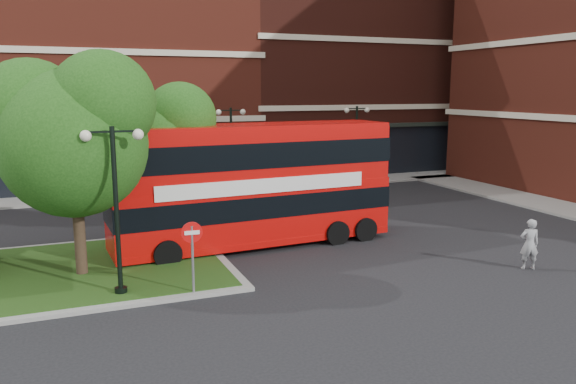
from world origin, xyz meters
name	(u,v)px	position (x,y,z in m)	size (l,w,h in m)	color
ground	(297,276)	(0.00, 0.00, 0.00)	(120.00, 120.00, 0.00)	black
pavement_far	(191,191)	(0.00, 16.50, 0.06)	(44.00, 3.00, 0.12)	slate
terrace_far_left	(39,74)	(-8.00, 24.00, 7.00)	(26.00, 12.00, 14.00)	maroon
terrace_far_right	(345,63)	(14.00, 24.00, 8.00)	(18.00, 12.00, 16.00)	#471911
traffic_island	(33,276)	(-8.00, 3.00, 0.07)	(12.60, 7.60, 0.15)	gray
tree_island_west	(69,129)	(-6.60, 2.58, 4.79)	(5.40, 4.71, 7.21)	#2D2116
tree_island_east	(156,138)	(-3.58, 5.06, 4.24)	(4.46, 3.90, 6.29)	#2D2116
lamp_island	(116,203)	(-5.50, 0.20, 2.83)	(1.72, 0.36, 5.00)	black
lamp_far_left	(231,146)	(2.00, 14.50, 2.83)	(1.72, 0.36, 5.00)	black
lamp_far_right	(356,142)	(10.00, 14.50, 2.83)	(1.72, 0.36, 5.00)	black
bus	(253,177)	(-0.13, 4.04, 2.71)	(10.95, 3.12, 4.13)	#BA0907
woman	(529,244)	(7.60, -2.17, 0.87)	(0.63, 0.42, 1.74)	#939396
car_silver	(204,184)	(0.39, 14.50, 0.79)	(1.85, 4.61, 1.57)	#B0B3B7
car_white	(289,180)	(5.49, 14.50, 0.68)	(1.44, 4.12, 1.36)	white
no_entry_sign	(192,244)	(-3.50, -0.50, 1.60)	(0.62, 0.09, 2.24)	slate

